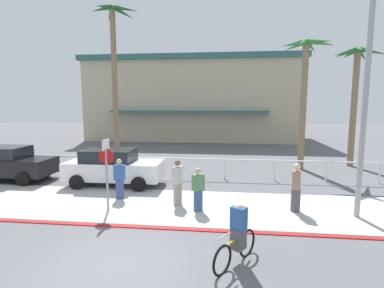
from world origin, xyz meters
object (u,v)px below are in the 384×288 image
(streetlight_curb, at_px, (370,88))
(pedestrian_3, at_px, (178,184))
(pedestrian_0, at_px, (296,189))
(palm_tree_1, at_px, (305,75))
(pedestrian_2, at_px, (198,191))
(cyclist_yellow_0, at_px, (237,236))
(palm_tree_2, at_px, (356,78))
(car_white_1, at_px, (113,167))
(pedestrian_1, at_px, (120,181))
(stop_sign_bike_lane, at_px, (106,165))
(palm_tree_0, at_px, (114,53))
(car_black_0, at_px, (7,163))

(streetlight_curb, distance_m, pedestrian_3, 7.14)
(pedestrian_0, bearing_deg, palm_tree_1, 75.75)
(pedestrian_2, bearing_deg, cyclist_yellow_0, -69.63)
(streetlight_curb, xyz_separation_m, pedestrian_0, (-1.94, 0.52, -3.47))
(streetlight_curb, relative_size, palm_tree_2, 1.06)
(car_white_1, bearing_deg, streetlight_curb, -18.11)
(streetlight_curb, height_order, pedestrian_1, streetlight_curb)
(stop_sign_bike_lane, xyz_separation_m, pedestrian_2, (3.19, 0.35, -0.96))
(palm_tree_0, relative_size, car_black_0, 2.31)
(car_white_1, bearing_deg, car_black_0, 177.68)
(car_white_1, distance_m, cyclist_yellow_0, 8.43)
(palm_tree_0, distance_m, pedestrian_0, 15.03)
(palm_tree_0, bearing_deg, palm_tree_1, -9.71)
(car_white_1, relative_size, pedestrian_1, 2.71)
(stop_sign_bike_lane, height_order, palm_tree_2, palm_tree_2)
(stop_sign_bike_lane, bearing_deg, car_black_0, 151.89)
(stop_sign_bike_lane, xyz_separation_m, car_black_0, (-6.61, 3.53, -0.81))
(stop_sign_bike_lane, bearing_deg, pedestrian_2, 6.17)
(streetlight_curb, xyz_separation_m, palm_tree_1, (-0.09, 7.84, 1.10))
(stop_sign_bike_lane, distance_m, palm_tree_2, 15.26)
(cyclist_yellow_0, height_order, pedestrian_3, pedestrian_3)
(car_black_0, bearing_deg, palm_tree_0, 63.34)
(palm_tree_1, height_order, car_black_0, palm_tree_1)
(palm_tree_2, height_order, pedestrian_1, palm_tree_2)
(pedestrian_1, distance_m, pedestrian_2, 3.41)
(car_white_1, bearing_deg, palm_tree_0, 108.86)
(palm_tree_1, distance_m, car_black_0, 16.37)
(palm_tree_2, height_order, pedestrian_2, palm_tree_2)
(pedestrian_2, xyz_separation_m, pedestrian_3, (-0.83, 0.57, 0.09))
(palm_tree_0, bearing_deg, streetlight_curb, -39.65)
(palm_tree_0, xyz_separation_m, palm_tree_2, (14.99, -0.84, -1.82))
(palm_tree_0, xyz_separation_m, car_white_1, (2.30, -6.72, -6.22))
(palm_tree_2, distance_m, car_white_1, 14.66)
(car_black_0, xyz_separation_m, car_white_1, (5.56, -0.23, 0.00))
(pedestrian_0, bearing_deg, car_white_1, 161.13)
(palm_tree_1, bearing_deg, palm_tree_0, 170.29)
(stop_sign_bike_lane, relative_size, pedestrian_1, 1.58)
(palm_tree_1, bearing_deg, pedestrian_2, -124.56)
(pedestrian_2, relative_size, pedestrian_3, 0.91)
(palm_tree_1, xyz_separation_m, car_white_1, (-9.52, -4.70, -4.51))
(stop_sign_bike_lane, bearing_deg, pedestrian_1, 92.34)
(car_black_0, xyz_separation_m, pedestrian_2, (9.80, -3.19, -0.15))
(car_white_1, bearing_deg, pedestrian_2, -34.90)
(pedestrian_1, bearing_deg, palm_tree_0, 110.85)
(palm_tree_1, bearing_deg, cyclist_yellow_0, -109.90)
(stop_sign_bike_lane, height_order, car_black_0, stop_sign_bike_lane)
(palm_tree_0, distance_m, pedestrian_3, 12.46)
(stop_sign_bike_lane, xyz_separation_m, car_white_1, (-1.05, 3.31, -0.81))
(car_white_1, relative_size, pedestrian_2, 2.80)
(palm_tree_0, distance_m, car_white_1, 9.44)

